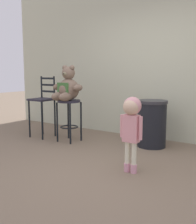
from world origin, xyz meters
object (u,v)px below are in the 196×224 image
Objects in this scene: bar_stool_with_teddy at (69,112)px; bar_chair_empty at (43,103)px; trash_bin at (152,123)px; teddy_bear at (68,88)px; child_walking at (132,118)px.

bar_chair_empty is at bearing -179.85° from bar_stool_with_teddy.
bar_stool_with_teddy is 0.96× the size of trash_bin.
teddy_bear is 0.64× the size of child_walking.
teddy_bear reaches higher than bar_stool_with_teddy.
bar_chair_empty is (-2.31, 0.76, -0.03)m from child_walking.
bar_stool_with_teddy is 1.48m from trash_bin.
bar_chair_empty reaches higher than trash_bin.
child_walking is (1.66, -0.73, -0.29)m from teddy_bear.
trash_bin is at bearing 14.07° from bar_chair_empty.
bar_stool_with_teddy is 0.44m from teddy_bear.
trash_bin is 2.12m from bar_chair_empty.
bar_stool_with_teddy is 0.67m from bar_chair_empty.
teddy_bear is 1.60m from trash_bin.
teddy_bear is at bearing -2.55° from bar_chair_empty.
bar_stool_with_teddy is at bearing -159.80° from trash_bin.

